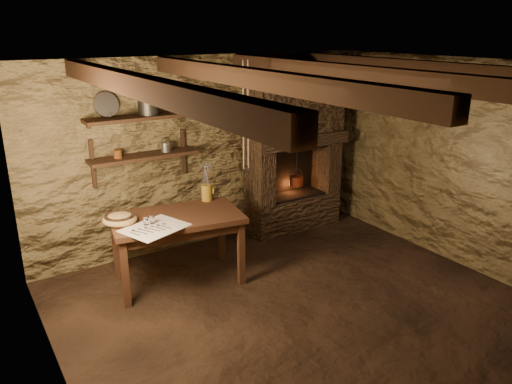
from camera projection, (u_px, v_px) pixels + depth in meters
floor at (296, 306)px, 5.09m from camera, size 4.50×4.50×0.00m
back_wall at (204, 152)px, 6.32m from camera, size 4.50×0.04×2.40m
front_wall at (492, 282)px, 3.11m from camera, size 4.50×0.04×2.40m
left_wall at (48, 249)px, 3.57m from camera, size 0.04×4.00×2.40m
right_wall at (452, 162)px, 5.86m from camera, size 0.04×4.00×2.40m
ceiling at (303, 65)px, 4.34m from camera, size 4.50×4.00×0.04m
beam_far_left at (137, 86)px, 3.60m from camera, size 0.14×3.95×0.16m
beam_mid_left at (254, 78)px, 4.11m from camera, size 0.14×3.95×0.16m
beam_mid_right at (346, 73)px, 4.62m from camera, size 0.14×3.95×0.16m
beam_far_right at (419, 68)px, 5.13m from camera, size 0.14×3.95×0.16m
shelf_lower at (144, 156)px, 5.73m from camera, size 1.25×0.30×0.04m
shelf_upper at (141, 117)px, 5.59m from camera, size 1.25×0.30×0.04m
hearth at (294, 142)px, 6.76m from camera, size 1.43×0.51×2.30m
work_table at (178, 246)px, 5.47m from camera, size 1.49×1.01×0.79m
linen_cloth at (155, 228)px, 5.01m from camera, size 0.72×0.65×0.01m
pewter_cutlery_row at (156, 228)px, 4.99m from camera, size 0.53×0.35×0.01m
drinking_glasses at (152, 220)px, 5.10m from camera, size 0.19×0.06×0.08m
stoneware_jug at (207, 185)px, 5.76m from camera, size 0.14×0.13×0.44m
wooden_bowl at (120, 219)px, 5.13m from camera, size 0.37×0.37×0.13m
iron_stockpot at (149, 107)px, 5.60m from camera, size 0.28×0.28×0.18m
tin_pan at (106, 105)px, 5.44m from camera, size 0.28×0.14×0.27m
small_kettle at (166, 147)px, 5.85m from camera, size 0.17×0.14×0.17m
rusty_tin at (118, 154)px, 5.56m from camera, size 0.12×0.12×0.09m
red_pot at (296, 180)px, 6.90m from camera, size 0.24×0.24×0.54m
hanging_ropes at (246, 116)px, 5.39m from camera, size 0.08×0.08×1.20m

